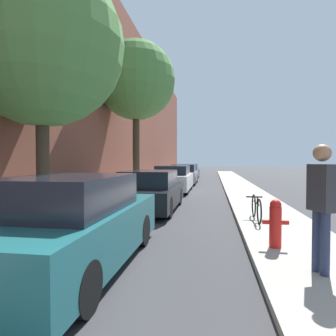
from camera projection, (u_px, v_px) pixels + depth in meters
name	position (u px, v px, depth m)	size (l,w,h in m)	color
ground_plane	(189.00, 192.00, 15.15)	(120.00, 120.00, 0.00)	#333335
sidewalk_left	(136.00, 190.00, 15.60)	(2.00, 52.00, 0.12)	#9E998E
sidewalk_right	(245.00, 192.00, 14.70)	(2.00, 52.00, 0.12)	#9E998E
building_facade_left	(112.00, 95.00, 15.66)	(0.70, 52.00, 10.62)	brown
parked_car_teal	(74.00, 225.00, 4.54)	(1.73, 4.25, 1.49)	black
parked_car_black	(151.00, 191.00, 9.79)	(1.82, 4.17, 1.37)	black
parked_car_white	(173.00, 179.00, 15.57)	(1.85, 4.38, 1.42)	black
parked_car_grey	(184.00, 175.00, 20.63)	(1.80, 4.33, 1.40)	black
parked_car_navy	(188.00, 172.00, 26.55)	(1.91, 4.42, 1.35)	black
street_tree_near	(41.00, 44.00, 6.83)	(3.95, 3.95, 6.37)	#423323
street_tree_far	(136.00, 81.00, 13.69)	(3.77, 3.77, 7.31)	#423323
fire_hydrant	(275.00, 223.00, 5.26)	(0.47, 0.21, 0.89)	red
pedestrian	(322.00, 198.00, 4.04)	(0.33, 0.43, 1.84)	#283351
bicycle	(256.00, 208.00, 7.60)	(0.44, 1.57, 0.64)	black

